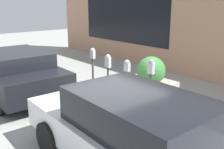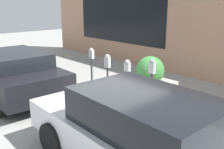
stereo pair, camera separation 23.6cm
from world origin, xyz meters
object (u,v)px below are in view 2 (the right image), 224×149
(parking_meter_middle, at_px, (107,67))
(parked_car_front, at_px, (139,133))
(planter_box, at_px, (150,80))
(parking_meter_fourth, at_px, (92,62))
(parking_meter_nearest, at_px, (152,80))
(parking_meter_second, at_px, (127,78))
(parked_car_middle, at_px, (12,72))

(parking_meter_middle, relative_size, parked_car_front, 0.31)
(planter_box, bearing_deg, parking_meter_fourth, 39.92)
(parking_meter_nearest, height_order, parking_meter_middle, parking_meter_nearest)
(parking_meter_middle, bearing_deg, parked_car_front, 147.41)
(parking_meter_nearest, relative_size, parking_meter_second, 1.11)
(parking_meter_middle, bearing_deg, parked_car_middle, 36.34)
(parking_meter_nearest, relative_size, parked_car_front, 0.34)
(parked_car_front, bearing_deg, parking_meter_nearest, -53.98)
(parking_meter_fourth, xyz_separation_m, parked_car_front, (-3.69, 1.89, -0.29))
(parking_meter_middle, relative_size, planter_box, 0.97)
(parking_meter_middle, bearing_deg, parking_meter_nearest, 179.76)
(parking_meter_second, xyz_separation_m, parked_car_front, (-2.08, 1.84, -0.13))
(parking_meter_fourth, xyz_separation_m, planter_box, (-1.39, -1.16, -0.51))
(parking_meter_fourth, bearing_deg, parked_car_front, 152.85)
(parking_meter_nearest, xyz_separation_m, planter_box, (1.04, -1.21, -0.48))
(parking_meter_second, distance_m, parked_car_front, 2.78)
(parking_meter_nearest, distance_m, parking_meter_second, 0.83)
(parking_meter_nearest, height_order, parked_car_front, parking_meter_nearest)
(parking_meter_nearest, height_order, planter_box, parking_meter_nearest)
(parking_meter_second, relative_size, parking_meter_fourth, 0.94)
(parking_meter_fourth, relative_size, planter_box, 1.02)
(parking_meter_nearest, bearing_deg, parking_meter_fourth, -1.14)
(parking_meter_second, bearing_deg, parking_meter_fourth, -2.06)
(parking_meter_middle, distance_m, parked_car_front, 3.45)
(parked_car_front, bearing_deg, parked_car_middle, 1.19)
(parking_meter_second, bearing_deg, parking_meter_nearest, -179.34)
(parking_meter_middle, bearing_deg, parking_meter_fourth, -2.99)
(parking_meter_nearest, relative_size, parking_meter_middle, 1.09)
(parking_meter_nearest, distance_m, parked_car_middle, 4.49)
(parking_meter_middle, distance_m, parked_car_middle, 3.08)
(planter_box, distance_m, parked_car_middle, 4.30)
(parking_meter_nearest, xyz_separation_m, parking_meter_second, (0.82, 0.01, -0.12))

